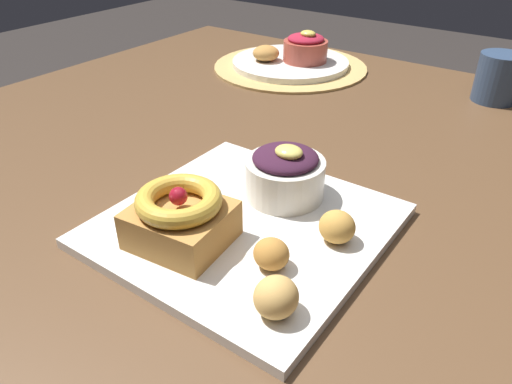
% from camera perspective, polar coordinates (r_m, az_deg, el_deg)
% --- Properties ---
extents(dining_table, '(1.22, 1.03, 0.73)m').
position_cam_1_polar(dining_table, '(0.77, 4.32, -1.23)').
color(dining_table, brown).
rests_on(dining_table, ground_plane).
extents(woven_placemat, '(0.33, 0.33, 0.00)m').
position_cam_1_polar(woven_placemat, '(1.09, 4.03, 14.46)').
color(woven_placemat, tan).
rests_on(woven_placemat, dining_table).
extents(front_plate, '(0.29, 0.29, 0.01)m').
position_cam_1_polar(front_plate, '(0.55, -1.22, -3.92)').
color(front_plate, white).
rests_on(front_plate, dining_table).
extents(cake_slice, '(0.11, 0.10, 0.07)m').
position_cam_1_polar(cake_slice, '(0.50, -8.86, -2.93)').
color(cake_slice, '#B77F3D').
rests_on(cake_slice, front_plate).
extents(berry_ramekin, '(0.09, 0.09, 0.07)m').
position_cam_1_polar(berry_ramekin, '(0.57, 3.42, 2.19)').
color(berry_ramekin, silver).
rests_on(berry_ramekin, front_plate).
extents(fritter_front, '(0.04, 0.04, 0.04)m').
position_cam_1_polar(fritter_front, '(0.43, 2.37, -12.21)').
color(fritter_front, tan).
rests_on(fritter_front, front_plate).
extents(fritter_middle, '(0.04, 0.03, 0.03)m').
position_cam_1_polar(fritter_middle, '(0.47, 1.81, -7.26)').
color(fritter_middle, '#BC7F38').
rests_on(fritter_middle, front_plate).
extents(fritter_back, '(0.04, 0.04, 0.04)m').
position_cam_1_polar(fritter_back, '(0.51, 9.49, -4.05)').
color(fritter_back, gold).
rests_on(fritter_back, front_plate).
extents(back_plate, '(0.25, 0.25, 0.01)m').
position_cam_1_polar(back_plate, '(1.08, 4.04, 14.88)').
color(back_plate, white).
rests_on(back_plate, woven_placemat).
extents(back_ramekin, '(0.09, 0.09, 0.07)m').
position_cam_1_polar(back_ramekin, '(1.07, 5.83, 16.50)').
color(back_ramekin, '#B24C3D').
rests_on(back_ramekin, back_plate).
extents(back_pastry, '(0.06, 0.06, 0.03)m').
position_cam_1_polar(back_pastry, '(1.07, 1.18, 15.98)').
color(back_pastry, '#B77F3D').
rests_on(back_pastry, back_plate).
extents(coffee_mug, '(0.08, 0.08, 0.09)m').
position_cam_1_polar(coffee_mug, '(0.99, 26.54, 11.89)').
color(coffee_mug, '#334766').
rests_on(coffee_mug, dining_table).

